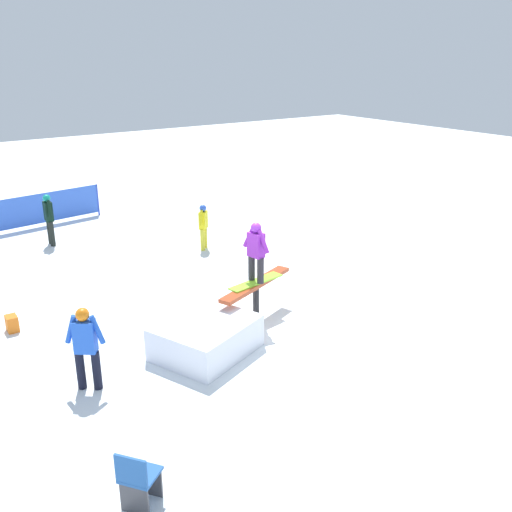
{
  "coord_description": "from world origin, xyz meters",
  "views": [
    {
      "loc": [
        -6.4,
        -9.18,
        5.54
      ],
      "look_at": [
        0.0,
        0.0,
        1.48
      ],
      "focal_mm": 40.0,
      "sensor_mm": 36.0,
      "label": 1
    }
  ],
  "objects_px": {
    "bystander_blue": "(86,344)",
    "backpack_on_snow": "(12,323)",
    "bystander_black": "(49,217)",
    "bystander_yellow": "(203,224)",
    "folding_chair": "(138,480)",
    "main_rider_on_rail": "(256,253)",
    "rail_feature": "(256,289)"
  },
  "relations": [
    {
      "from": "main_rider_on_rail",
      "to": "backpack_on_snow",
      "type": "distance_m",
      "value": 5.29
    },
    {
      "from": "rail_feature",
      "to": "backpack_on_snow",
      "type": "bearing_deg",
      "value": 129.89
    },
    {
      "from": "bystander_black",
      "to": "main_rider_on_rail",
      "type": "bearing_deg",
      "value": 18.41
    },
    {
      "from": "rail_feature",
      "to": "main_rider_on_rail",
      "type": "relative_size",
      "value": 1.6
    },
    {
      "from": "rail_feature",
      "to": "bystander_yellow",
      "type": "height_order",
      "value": "bystander_yellow"
    },
    {
      "from": "folding_chair",
      "to": "backpack_on_snow",
      "type": "relative_size",
      "value": 2.59
    },
    {
      "from": "rail_feature",
      "to": "main_rider_on_rail",
      "type": "height_order",
      "value": "main_rider_on_rail"
    },
    {
      "from": "rail_feature",
      "to": "bystander_blue",
      "type": "relative_size",
      "value": 1.46
    },
    {
      "from": "folding_chair",
      "to": "backpack_on_snow",
      "type": "distance_m",
      "value": 6.06
    },
    {
      "from": "bystander_blue",
      "to": "bystander_black",
      "type": "xyz_separation_m",
      "value": [
        1.74,
        8.22,
        0.02
      ]
    },
    {
      "from": "bystander_yellow",
      "to": "bystander_black",
      "type": "height_order",
      "value": "bystander_black"
    },
    {
      "from": "rail_feature",
      "to": "bystander_yellow",
      "type": "bearing_deg",
      "value": 52.08
    },
    {
      "from": "bystander_black",
      "to": "folding_chair",
      "type": "xyz_separation_m",
      "value": [
        -2.17,
        -11.26,
        -0.46
      ]
    },
    {
      "from": "bystander_blue",
      "to": "folding_chair",
      "type": "distance_m",
      "value": 3.09
    },
    {
      "from": "main_rider_on_rail",
      "to": "folding_chair",
      "type": "relative_size",
      "value": 1.58
    },
    {
      "from": "main_rider_on_rail",
      "to": "bystander_blue",
      "type": "height_order",
      "value": "main_rider_on_rail"
    },
    {
      "from": "bystander_yellow",
      "to": "main_rider_on_rail",
      "type": "bearing_deg",
      "value": -150.03
    },
    {
      "from": "bystander_yellow",
      "to": "bystander_blue",
      "type": "height_order",
      "value": "bystander_blue"
    },
    {
      "from": "rail_feature",
      "to": "bystander_black",
      "type": "relative_size",
      "value": 1.44
    },
    {
      "from": "bystander_yellow",
      "to": "folding_chair",
      "type": "distance_m",
      "value": 10.09
    },
    {
      "from": "bystander_blue",
      "to": "backpack_on_snow",
      "type": "distance_m",
      "value": 3.15
    },
    {
      "from": "main_rider_on_rail",
      "to": "backpack_on_snow",
      "type": "height_order",
      "value": "main_rider_on_rail"
    },
    {
      "from": "main_rider_on_rail",
      "to": "folding_chair",
      "type": "distance_m",
      "value": 5.71
    },
    {
      "from": "rail_feature",
      "to": "bystander_black",
      "type": "bearing_deg",
      "value": 84.44
    },
    {
      "from": "main_rider_on_rail",
      "to": "bystander_blue",
      "type": "bearing_deg",
      "value": 178.34
    },
    {
      "from": "folding_chair",
      "to": "bystander_black",
      "type": "bearing_deg",
      "value": -47.37
    },
    {
      "from": "bystander_yellow",
      "to": "bystander_black",
      "type": "relative_size",
      "value": 0.87
    },
    {
      "from": "main_rider_on_rail",
      "to": "bystander_blue",
      "type": "distance_m",
      "value": 3.98
    },
    {
      "from": "bystander_blue",
      "to": "main_rider_on_rail",
      "type": "bearing_deg",
      "value": 45.4
    },
    {
      "from": "bystander_blue",
      "to": "backpack_on_snow",
      "type": "height_order",
      "value": "bystander_blue"
    },
    {
      "from": "bystander_yellow",
      "to": "folding_chair",
      "type": "xyz_separation_m",
      "value": [
        -5.73,
        -8.3,
        -0.34
      ]
    },
    {
      "from": "bystander_blue",
      "to": "bystander_black",
      "type": "distance_m",
      "value": 8.4
    }
  ]
}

